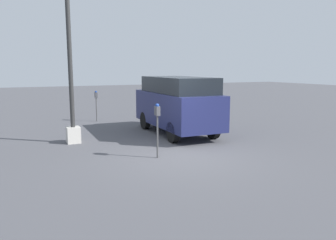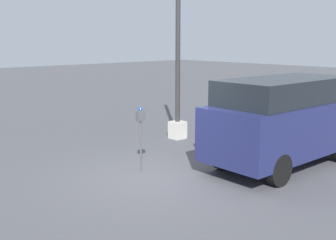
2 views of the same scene
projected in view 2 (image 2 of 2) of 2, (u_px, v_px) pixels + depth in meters
The scene contains 5 objects.
ground_plane at pixel (159, 177), 9.73m from camera, with size 80.00×80.00×0.00m, color #4C4C51.
parking_meter_near at pixel (141, 124), 9.97m from camera, with size 0.20×0.12×1.56m.
parking_meter_far at pixel (300, 98), 14.82m from camera, with size 0.20×0.12×1.47m.
lamp_post at pixel (178, 87), 13.19m from camera, with size 0.44×0.44×5.40m.
parked_van at pixel (285, 119), 10.37m from camera, with size 4.57×1.94×2.20m.
Camera 2 is at (-6.12, -7.01, 3.12)m, focal length 45.00 mm.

